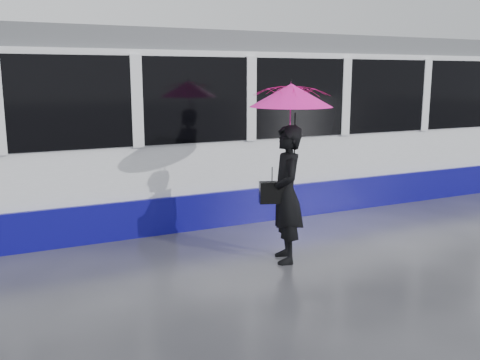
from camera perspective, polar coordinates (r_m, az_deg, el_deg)
ground at (r=7.82m, az=-7.20°, el=-8.42°), size 90.00×90.00×0.00m
rails at (r=10.12m, az=-11.75°, el=-3.98°), size 34.00×1.51×0.02m
woman at (r=7.49m, az=4.96°, el=-1.55°), size 0.67×0.82×1.93m
umbrella at (r=7.35m, az=5.45°, el=7.27°), size 1.44×1.44×1.30m
handbag at (r=7.39m, az=3.42°, el=-1.33°), size 0.37×0.25×0.48m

